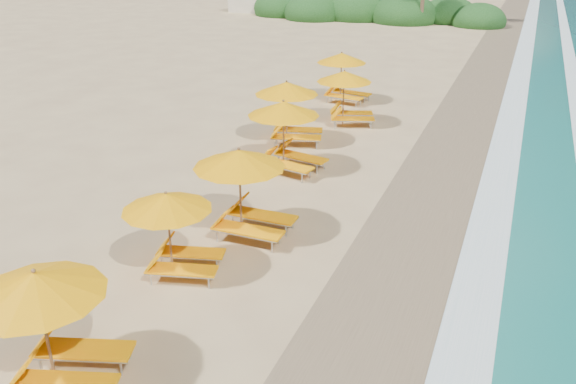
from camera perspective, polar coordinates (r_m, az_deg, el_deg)
ground at (r=17.41m, az=0.00°, el=-3.62°), size 160.00×160.00×0.00m
wet_sand at (r=16.51m, az=13.05°, el=-5.90°), size 4.00×160.00×0.01m
surf_foam at (r=16.43m, az=22.40°, el=-7.30°), size 4.00×160.00×0.01m
station_2 at (r=11.98m, az=-21.71°, el=-11.52°), size 3.23×3.15×2.54m
station_3 at (r=14.95m, az=-10.80°, el=-3.46°), size 2.84×2.75×2.27m
station_4 at (r=16.56m, az=-4.03°, el=0.47°), size 2.83×2.61×2.63m
station_5 at (r=21.25m, az=0.02°, el=5.85°), size 3.17×3.03×2.62m
station_6 at (r=24.23m, az=0.34°, el=8.10°), size 3.28×3.19×2.62m
station_7 at (r=26.91m, az=5.81°, el=9.42°), size 3.20×3.14×2.49m
station_8 at (r=30.70m, az=5.49°, el=11.28°), size 3.02×2.87×2.55m
treeline at (r=62.28m, az=7.60°, el=17.10°), size 25.80×8.80×9.74m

